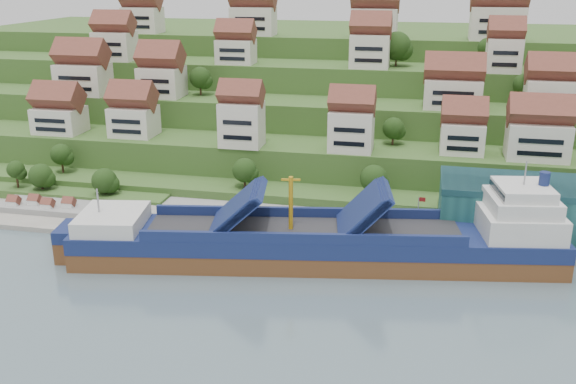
# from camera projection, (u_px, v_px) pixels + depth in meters

# --- Properties ---
(ground) EXTENTS (300.00, 300.00, 0.00)m
(ground) POSITION_uv_depth(u_px,v_px,m) (311.00, 262.00, 114.51)
(ground) COLOR slate
(ground) RESTS_ON ground
(quay) EXTENTS (180.00, 14.00, 2.20)m
(quay) POSITION_uv_depth(u_px,v_px,m) (427.00, 234.00, 124.03)
(quay) COLOR gray
(quay) RESTS_ON ground
(pebble_beach) EXTENTS (45.00, 20.00, 1.00)m
(pebble_beach) POSITION_uv_depth(u_px,v_px,m) (54.00, 212.00, 136.96)
(pebble_beach) COLOR gray
(pebble_beach) RESTS_ON ground
(hillside) EXTENTS (260.00, 128.00, 31.00)m
(hillside) POSITION_uv_depth(u_px,v_px,m) (368.00, 97.00, 206.69)
(hillside) COLOR #2D4C1E
(hillside) RESTS_ON ground
(hillside_village) EXTENTS (155.78, 64.86, 28.91)m
(hillside_village) POSITION_uv_depth(u_px,v_px,m) (361.00, 75.00, 162.07)
(hillside_village) COLOR silver
(hillside_village) RESTS_ON ground
(hillside_trees) EXTENTS (141.82, 62.37, 31.08)m
(hillside_trees) POSITION_uv_depth(u_px,v_px,m) (336.00, 108.00, 153.60)
(hillside_trees) COLOR #234115
(hillside_trees) RESTS_ON ground
(flagpole) EXTENTS (1.28, 0.16, 8.00)m
(flagpole) POSITION_uv_depth(u_px,v_px,m) (418.00, 214.00, 117.89)
(flagpole) COLOR gray
(flagpole) RESTS_ON quay
(beach_huts) EXTENTS (14.40, 3.70, 2.20)m
(beach_huts) POSITION_uv_depth(u_px,v_px,m) (42.00, 206.00, 135.68)
(beach_huts) COLOR white
(beach_huts) RESTS_ON pebble_beach
(cargo_ship) EXTENTS (86.54, 27.39, 19.07)m
(cargo_ship) POSITION_uv_depth(u_px,v_px,m) (329.00, 244.00, 113.44)
(cargo_ship) COLOR brown
(cargo_ship) RESTS_ON ground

